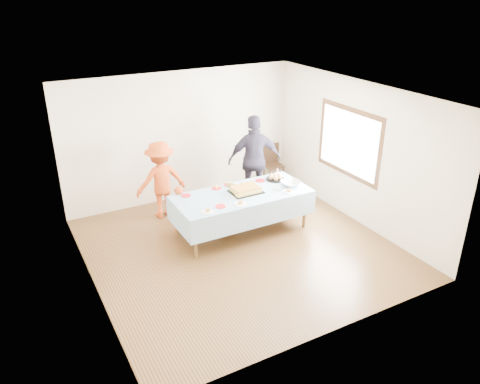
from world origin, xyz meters
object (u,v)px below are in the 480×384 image
Objects in this scene: birthday_cake at (246,190)px; adult_left at (161,180)px; party_table at (242,196)px; dining_chair at (272,161)px.

adult_left reaches higher than birthday_cake.
birthday_cake reaches higher than party_table.
party_table is 2.79× the size of dining_chair.
dining_chair is (1.70, 1.76, -0.33)m from birthday_cake.
adult_left reaches higher than party_table.
party_table is at bearing -127.82° from dining_chair.
party_table is at bearing -167.30° from birthday_cake.
birthday_cake is 2.46m from dining_chair.
dining_chair is (1.79, 1.78, -0.23)m from party_table.
party_table is 0.14m from birthday_cake.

